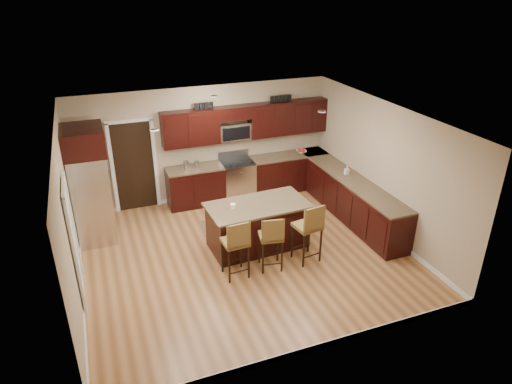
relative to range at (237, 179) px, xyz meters
name	(u,v)px	position (x,y,z in m)	size (l,w,h in m)	color
floor	(245,254)	(-0.68, -2.45, -0.47)	(6.00, 6.00, 0.00)	#A46E41
ceiling	(243,119)	(-0.68, -2.45, 2.23)	(6.00, 6.00, 0.00)	silver
wall_back	(205,144)	(-0.68, 0.30, 0.88)	(6.00, 6.00, 0.00)	tan
wall_left	(69,219)	(-3.68, -2.45, 0.88)	(5.50, 5.50, 0.00)	tan
wall_right	(383,169)	(2.32, -2.45, 0.88)	(5.50, 5.50, 0.00)	tan
base_cabinets	(301,188)	(1.22, -1.01, -0.01)	(4.02, 3.96, 0.92)	black
upper_cabinets	(249,121)	(0.36, 0.13, 1.37)	(4.00, 0.33, 0.80)	black
range	(237,179)	(0.00, 0.00, 0.00)	(0.76, 0.64, 1.11)	silver
microwave	(234,131)	(0.00, 0.15, 1.15)	(0.76, 0.31, 0.40)	silver
doorway	(134,166)	(-2.33, 0.28, 0.56)	(0.85, 0.03, 2.06)	black
pantry_door	(74,246)	(-3.66, -2.75, 0.55)	(0.03, 0.80, 2.04)	white
letter_decor	(243,102)	(0.22, 0.13, 1.82)	(2.20, 0.03, 0.15)	black
island	(258,227)	(-0.34, -2.26, -0.04)	(2.00, 1.12, 0.92)	black
stool_left	(236,243)	(-1.07, -3.10, 0.24)	(0.45, 0.45, 1.14)	olive
stool_mid	(272,237)	(-0.40, -3.10, 0.21)	(0.47, 0.47, 1.09)	olive
stool_right	(309,227)	(0.35, -3.11, 0.27)	(0.51, 0.51, 1.19)	olive
refrigerator	(90,184)	(-3.30, -0.78, 0.73)	(0.79, 0.98, 2.35)	silver
floor_mat	(225,226)	(-0.73, -1.28, -0.47)	(0.97, 0.65, 0.01)	brown
fruit_bowl	(301,152)	(1.69, 0.00, 0.48)	(0.26, 0.26, 0.06)	silver
soap_bottle	(347,170)	(2.02, -1.59, 0.55)	(0.09, 0.09, 0.20)	#B2B2B2
canister_tall	(186,165)	(-1.21, 0.00, 0.54)	(0.12, 0.12, 0.19)	silver
canister_short	(197,164)	(-0.97, 0.00, 0.53)	(0.11, 0.11, 0.16)	silver
island_jar	(233,206)	(-0.84, -2.26, 0.50)	(0.10, 0.10, 0.10)	white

